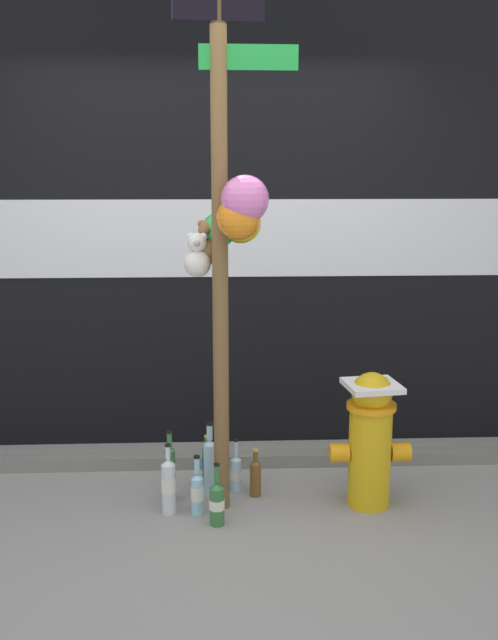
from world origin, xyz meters
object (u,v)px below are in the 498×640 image
object	(u,v)px
bottle_1	(197,492)
bottle_0	(217,502)
bottle_6	(207,464)
bottle_2	(169,485)
bottle_3	(170,471)
bottle_5	(255,476)
bottle_4	(210,464)
memorial_post	(227,192)
bottle_7	(236,472)
fire_hydrant	(370,437)

from	to	relation	value
bottle_1	bottle_0	bearing A→B (deg)	-49.98
bottle_0	bottle_6	bearing A→B (deg)	96.59
bottle_2	bottle_6	size ratio (longest dim) A/B	1.29
bottle_3	bottle_6	size ratio (longest dim) A/B	1.35
bottle_6	bottle_5	bearing A→B (deg)	-31.13
bottle_1	bottle_2	size ratio (longest dim) A/B	0.85
bottle_0	bottle_4	world-z (taller)	bottle_4
memorial_post	bottle_2	xyz separation A→B (m)	(-0.32, -0.06, -1.55)
bottle_4	bottle_1	bearing A→B (deg)	-104.87
memorial_post	bottle_1	distance (m)	1.59
bottle_3	bottle_5	size ratio (longest dim) A/B	1.45
bottle_5	bottle_0	bearing A→B (deg)	-123.46
bottle_1	bottle_3	size ratio (longest dim) A/B	0.81
memorial_post	bottle_0	world-z (taller)	memorial_post
memorial_post	bottle_7	xyz separation A→B (m)	(0.05, 0.21, -1.60)
bottle_6	bottle_2	bearing A→B (deg)	-119.58
fire_hydrant	bottle_7	bearing A→B (deg)	163.38
bottle_0	bottle_6	xyz separation A→B (m)	(-0.06, 0.50, 0.00)
bottle_2	bottle_7	size ratio (longest dim) A/B	1.27
fire_hydrant	bottle_3	xyz separation A→B (m)	(-1.09, 0.10, -0.22)
memorial_post	bottle_4	bearing A→B (deg)	121.73
bottle_0	bottle_5	bearing A→B (deg)	56.54
bottle_1	bottle_2	distance (m)	0.16
bottle_2	memorial_post	bearing A→B (deg)	10.77
memorial_post	bottle_5	distance (m)	1.60
memorial_post	bottle_6	xyz separation A→B (m)	(-0.12, 0.29, -1.58)
bottle_5	bottle_7	distance (m)	0.13
memorial_post	bottle_7	distance (m)	1.61
bottle_2	bottle_3	xyz separation A→B (m)	(-0.00, 0.15, 0.01)
bottle_0	bottle_2	bearing A→B (deg)	150.82
memorial_post	bottle_3	xyz separation A→B (m)	(-0.32, 0.09, -1.53)
fire_hydrant	bottle_1	bearing A→B (deg)	-175.60
bottle_0	bottle_4	distance (m)	0.38
fire_hydrant	bottle_0	xyz separation A→B (m)	(-0.83, -0.20, -0.27)
bottle_2	bottle_3	size ratio (longest dim) A/B	0.96
bottle_3	bottle_4	distance (m)	0.23
bottle_0	bottle_4	size ratio (longest dim) A/B	0.80
bottle_0	bottle_5	size ratio (longest dim) A/B	1.21
bottle_2	bottle_4	xyz separation A→B (m)	(0.22, 0.23, 0.02)
bottle_5	bottle_4	bearing A→B (deg)	170.27
fire_hydrant	bottle_1	size ratio (longest dim) A/B	2.28
fire_hydrant	bottle_5	world-z (taller)	fire_hydrant
bottle_7	bottle_2	bearing A→B (deg)	-143.97
bottle_1	bottle_5	distance (m)	0.38
fire_hydrant	bottle_5	bearing A→B (deg)	167.75
bottle_5	bottle_6	distance (m)	0.32
fire_hydrant	bottle_5	xyz separation A→B (m)	(-0.62, 0.13, -0.28)
bottle_1	memorial_post	bearing A→B (deg)	25.47
memorial_post	bottle_2	world-z (taller)	memorial_post
bottle_2	bottle_5	bearing A→B (deg)	21.38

